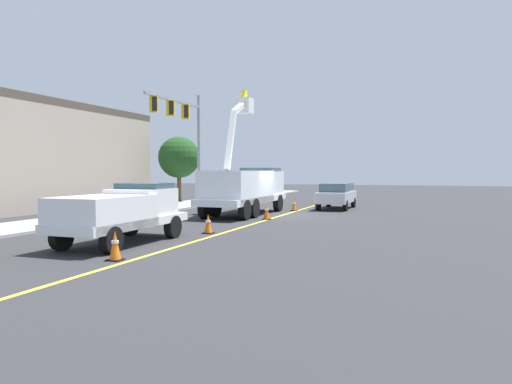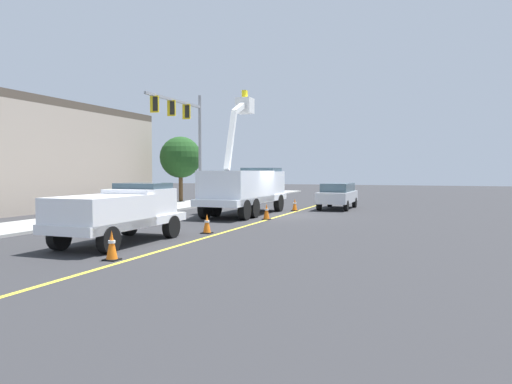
{
  "view_description": "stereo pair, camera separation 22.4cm",
  "coord_description": "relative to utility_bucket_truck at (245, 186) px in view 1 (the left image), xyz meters",
  "views": [
    {
      "loc": [
        -26.11,
        -7.4,
        2.52
      ],
      "look_at": [
        -2.23,
        0.79,
        1.4
      ],
      "focal_mm": 33.92,
      "sensor_mm": 36.0,
      "label": 1
    },
    {
      "loc": [
        -26.04,
        -7.62,
        2.52
      ],
      "look_at": [
        -2.23,
        0.79,
        1.4
      ],
      "focal_mm": 33.92,
      "sensor_mm": 36.0,
      "label": 2
    }
  ],
  "objects": [
    {
      "name": "traffic_signal_mast",
      "position": [
        3.39,
        5.64,
        3.94
      ],
      "size": [
        7.04,
        0.64,
        7.89
      ],
      "color": "gray",
      "rests_on": "ground"
    },
    {
      "name": "ground",
      "position": [
        0.19,
        -2.15,
        -1.62
      ],
      "size": [
        120.0,
        120.0,
        0.0
      ],
      "primitive_type": "plane",
      "color": "#2D2D30"
    },
    {
      "name": "passing_minivan",
      "position": [
        5.87,
        -4.27,
        -0.64
      ],
      "size": [
        4.83,
        2.02,
        1.69
      ],
      "color": "silver",
      "rests_on": "ground"
    },
    {
      "name": "lane_centre_stripe",
      "position": [
        0.19,
        -2.15,
        -1.61
      ],
      "size": [
        49.99,
        1.09,
        0.01
      ],
      "primitive_type": "cube",
      "rotation": [
        0.0,
        0.0,
        -0.02
      ],
      "color": "yellow",
      "rests_on": "ground"
    },
    {
      "name": "traffic_cone_mid_rear",
      "position": [
        -2.31,
        -2.02,
        -1.21
      ],
      "size": [
        0.4,
        0.4,
        0.82
      ],
      "color": "black",
      "rests_on": "ground"
    },
    {
      "name": "sidewalk_far_side",
      "position": [
        0.36,
        6.72,
        -1.56
      ],
      "size": [
        60.06,
        4.72,
        0.12
      ],
      "primitive_type": "cube",
      "rotation": [
        0.0,
        0.0,
        -0.02
      ],
      "color": "#9E9E99",
      "rests_on": "ground"
    },
    {
      "name": "traffic_cone_mid_front",
      "position": [
        -8.31,
        -1.48,
        -1.23
      ],
      "size": [
        0.4,
        0.4,
        0.78
      ],
      "color": "black",
      "rests_on": "ground"
    },
    {
      "name": "traffic_cone_trailing",
      "position": [
        3.37,
        -2.02,
        -1.23
      ],
      "size": [
        0.4,
        0.4,
        0.78
      ],
      "color": "black",
      "rests_on": "ground"
    },
    {
      "name": "traffic_cone_leading",
      "position": [
        -14.48,
        -1.44,
        -1.2
      ],
      "size": [
        0.4,
        0.4,
        0.85
      ],
      "color": "black",
      "rests_on": "ground"
    },
    {
      "name": "utility_bucket_truck",
      "position": [
        0.0,
        0.0,
        0.0
      ],
      "size": [
        8.25,
        2.71,
        7.25
      ],
      "color": "white",
      "rests_on": "ground"
    },
    {
      "name": "service_pickup_truck",
      "position": [
        -11.78,
        0.21,
        -0.5
      ],
      "size": [
        5.64,
        2.27,
        2.06
      ],
      "color": "white",
      "rests_on": "ground"
    },
    {
      "name": "street_tree_right",
      "position": [
        8.11,
        8.53,
        1.94
      ],
      "size": [
        3.25,
        3.25,
        5.2
      ],
      "color": "brown",
      "rests_on": "ground"
    }
  ]
}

